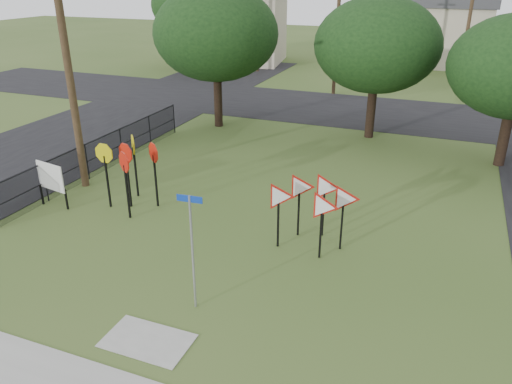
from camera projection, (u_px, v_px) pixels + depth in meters
ground at (197, 285)px, 13.44m from camera, size 140.00×140.00×0.00m
street_left at (82, 134)px, 25.97m from camera, size 8.00×50.00×0.02m
street_far at (350, 110)px, 30.45m from camera, size 60.00×8.00×0.02m
curb_pad at (147, 341)px, 11.39m from camera, size 2.00×1.20×0.02m
street_name_sign at (192, 246)px, 11.88m from camera, size 0.63×0.07×3.07m
stop_sign_cluster at (129, 160)px, 17.24m from camera, size 2.23×2.14×2.40m
yield_sign_cluster at (313, 198)px, 14.81m from camera, size 2.73×1.47×2.15m
info_board at (51, 178)px, 17.49m from camera, size 1.31×0.29×1.66m
utility_pole_main at (67, 50)px, 17.59m from camera, size 3.55×0.33×10.00m
far_pole_a at (338, 24)px, 32.67m from camera, size 1.40×0.24×9.00m
far_pole_b at (468, 27)px, 33.48m from camera, size 1.40×0.24×8.50m
far_pole_c at (257, 14)px, 40.46m from camera, size 1.40×0.24×9.00m
fence_run at (105, 152)px, 20.99m from camera, size 0.05×11.55×1.50m
house_left at (233, 21)px, 45.59m from camera, size 10.58×8.88×7.20m
house_mid at (443, 28)px, 44.85m from camera, size 8.40×8.40×6.20m
tree_near_left at (216, 34)px, 25.40m from camera, size 6.40×6.40×7.27m
tree_near_mid at (377, 45)px, 23.69m from camera, size 6.00×6.00×6.80m
tree_far_left at (192, 5)px, 42.24m from camera, size 6.80×6.80×7.73m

